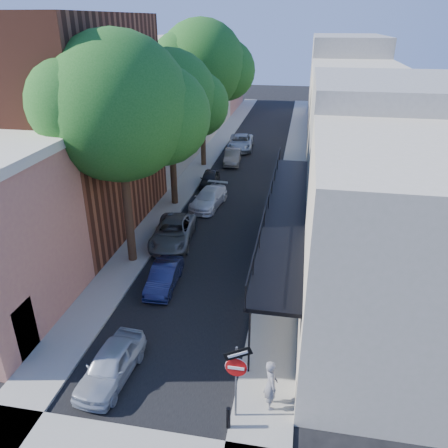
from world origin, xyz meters
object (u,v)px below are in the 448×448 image
at_px(oak_far, 208,66).
at_px(parked_car_e, 210,179).
at_px(oak_near, 129,110).
at_px(parked_car_a, 111,364).
at_px(pedestrian, 271,384).
at_px(parked_car_d, 209,198).
at_px(oak_mid, 177,100).
at_px(parked_car_b, 164,277).
at_px(sign_post, 236,370).
at_px(parked_car_g, 240,142).
at_px(parked_car_c, 173,232).
at_px(bollard, 228,418).
at_px(parked_car_f, 233,157).

relative_size(oak_far, parked_car_e, 3.54).
distance_m(oak_near, parked_car_a, 11.22).
relative_size(parked_car_e, pedestrian, 1.83).
distance_m(oak_far, parked_car_d, 12.16).
bearing_deg(oak_mid, parked_car_e, 72.46).
distance_m(oak_near, parked_car_b, 7.93).
relative_size(sign_post, parked_car_e, 0.89).
bearing_deg(oak_near, parked_car_b, -49.87).
distance_m(oak_far, parked_car_e, 9.33).
bearing_deg(parked_car_g, parked_car_e, -98.07).
xyz_separation_m(parked_car_d, pedestrian, (5.59, -16.43, 0.43)).
relative_size(sign_post, parked_car_c, 0.64).
distance_m(bollard, oak_far, 28.58).
relative_size(oak_near, parked_car_d, 2.71).
bearing_deg(parked_car_b, oak_mid, 98.72).
relative_size(parked_car_a, pedestrian, 1.92).
distance_m(bollard, parked_car_g, 32.64).
bearing_deg(bollard, parked_car_d, 104.10).
bearing_deg(oak_near, parked_car_a, -77.14).
xyz_separation_m(sign_post, bollard, (-0.16, -0.47, -1.52)).
relative_size(parked_car_d, parked_car_f, 1.11).
relative_size(parked_car_c, pedestrian, 2.55).
xyz_separation_m(bollard, oak_near, (-6.37, 9.76, 7.36)).
distance_m(sign_post, parked_car_f, 27.55).
bearing_deg(parked_car_e, parked_car_f, 77.63).
distance_m(parked_car_d, pedestrian, 17.36).
height_order(oak_mid, oak_far, oak_far).
bearing_deg(parked_car_a, oak_mid, 100.90).
height_order(bollard, oak_mid, oak_mid).
bearing_deg(parked_car_g, pedestrian, -83.71).
relative_size(oak_near, pedestrian, 6.22).
distance_m(sign_post, oak_far, 27.80).
xyz_separation_m(oak_far, parked_car_a, (1.89, -25.33, -7.66)).
distance_m(oak_near, oak_far, 17.01).
bearing_deg(parked_car_d, parked_car_g, 97.35).
bearing_deg(pedestrian, oak_near, 22.15).
height_order(sign_post, parked_car_g, sign_post).
distance_m(sign_post, bollard, 1.60).
relative_size(sign_post, parked_car_f, 0.78).
relative_size(oak_far, parked_car_c, 2.54).
relative_size(parked_car_b, parked_car_g, 0.66).
bearing_deg(bollard, oak_mid, 109.90).
relative_size(oak_near, parked_car_b, 3.39).
height_order(bollard, oak_far, oak_far).
bearing_deg(parked_car_e, parked_car_c, -95.34).
bearing_deg(parked_car_b, parked_car_c, 98.60).
relative_size(bollard, parked_car_f, 0.21).
bearing_deg(oak_far, oak_near, -90.04).
bearing_deg(parked_car_a, bollard, -13.77).
relative_size(oak_near, parked_car_c, 2.43).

